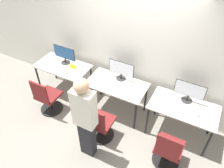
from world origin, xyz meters
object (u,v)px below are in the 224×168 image
office_chair_center (100,125)px  monitor_right (189,91)px  mouse_left (67,72)px  mouse_center (124,92)px  keyboard_left (58,69)px  keyboard_center (113,88)px  office_chair_right (168,151)px  office_chair_left (47,99)px  monitor_center (121,70)px  mouse_right (198,114)px  person_center (85,117)px  keyboard_right (183,110)px  monitor_left (65,54)px

office_chair_center → monitor_right: monitor_right is taller
mouse_left → mouse_center: bearing=0.2°
keyboard_left → keyboard_center: bearing=-0.2°
office_chair_right → office_chair_left: bearing=179.1°
office_chair_left → monitor_center: monitor_center is taller
mouse_left → mouse_right: 2.67m
keyboard_left → monitor_right: (2.67, 0.35, 0.22)m
keyboard_center → office_chair_right: size_ratio=0.41×
monitor_right → keyboard_center: bearing=-165.3°
mouse_left → person_center: person_center is taller
monitor_right → office_chair_right: 1.10m
mouse_center → person_center: size_ratio=0.05×
keyboard_left → mouse_left: (0.25, -0.00, 0.01)m
monitor_center → keyboard_center: bearing=-90.0°
mouse_center → keyboard_right: mouse_center is taller
monitor_right → person_center: bearing=-134.5°
monitor_center → mouse_left: bearing=-161.9°
monitor_right → keyboard_right: 0.36m
office_chair_right → monitor_center: bearing=145.1°
keyboard_center → office_chair_center: size_ratio=0.41×
monitor_center → mouse_right: monitor_center is taller
monitor_center → monitor_right: same height
keyboard_right → mouse_right: (0.25, 0.01, 0.01)m
keyboard_center → monitor_center: bearing=90.0°
monitor_right → mouse_right: size_ratio=5.96×
monitor_left → office_chair_right: 2.86m
person_center → office_chair_left: bearing=160.4°
monitor_center → keyboard_center: 0.42m
office_chair_center → office_chair_right: same height
keyboard_left → office_chair_left: size_ratio=0.41×
person_center → monitor_right: size_ratio=3.19×
monitor_left → keyboard_center: (1.33, -0.29, -0.22)m
mouse_left → keyboard_center: 1.08m
keyboard_left → monitor_center: 1.40m
mouse_left → monitor_right: (2.41, 0.35, 0.21)m
office_chair_left → keyboard_left: bearing=97.3°
monitor_left → mouse_left: size_ratio=5.96×
office_chair_center → keyboard_left: bearing=155.7°
monitor_left → office_chair_center: 1.77m
monitor_center → keyboard_center: (0.00, -0.36, -0.22)m
office_chair_center → person_center: size_ratio=0.52×
monitor_left → mouse_center: (1.57, -0.28, -0.21)m
mouse_left → monitor_right: 2.45m
keyboard_left → office_chair_right: 2.75m
person_center → monitor_left: bearing=136.8°
mouse_right → office_chair_right: (-0.26, -0.65, -0.40)m
office_chair_left → monitor_right: bearing=18.7°
mouse_left → person_center: (1.10, -0.99, 0.18)m
mouse_left → monitor_right: monitor_right is taller
mouse_left → monitor_center: bearing=18.1°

